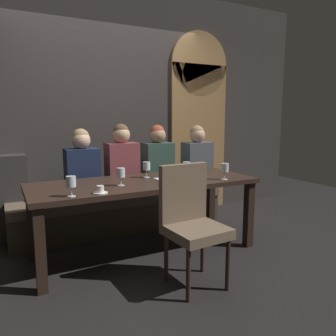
# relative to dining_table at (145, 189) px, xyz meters

# --- Properties ---
(ground) EXTENTS (9.00, 9.00, 0.00)m
(ground) POSITION_rel_dining_table_xyz_m (0.00, 0.00, -0.65)
(ground) COLOR black
(back_wall_tiled) EXTENTS (6.00, 0.12, 3.00)m
(back_wall_tiled) POSITION_rel_dining_table_xyz_m (0.00, 1.22, 0.85)
(back_wall_tiled) COLOR #383330
(back_wall_tiled) RESTS_ON ground
(arched_door) EXTENTS (0.90, 0.05, 2.55)m
(arched_door) POSITION_rel_dining_table_xyz_m (1.35, 1.15, 0.71)
(arched_door) COLOR olive
(arched_door) RESTS_ON ground
(dining_table) EXTENTS (2.20, 0.84, 0.74)m
(dining_table) POSITION_rel_dining_table_xyz_m (0.00, 0.00, 0.00)
(dining_table) COLOR black
(dining_table) RESTS_ON ground
(banquette_bench) EXTENTS (2.50, 0.44, 0.45)m
(banquette_bench) POSITION_rel_dining_table_xyz_m (0.00, 0.70, -0.42)
(banquette_bench) COLOR #40352A
(banquette_bench) RESTS_ON ground
(chair_near_side) EXTENTS (0.47, 0.47, 0.98)m
(chair_near_side) POSITION_rel_dining_table_xyz_m (0.09, -0.72, -0.09)
(chair_near_side) COLOR #302119
(chair_near_side) RESTS_ON ground
(diner_redhead) EXTENTS (0.36, 0.24, 0.79)m
(diner_redhead) POSITION_rel_dining_table_xyz_m (-0.46, 0.69, 0.17)
(diner_redhead) COLOR #192342
(diner_redhead) RESTS_ON banquette_bench
(diner_bearded) EXTENTS (0.36, 0.24, 0.84)m
(diner_bearded) POSITION_rel_dining_table_xyz_m (0.00, 0.67, 0.19)
(diner_bearded) COLOR brown
(diner_bearded) RESTS_ON banquette_bench
(diner_far_end) EXTENTS (0.36, 0.24, 0.82)m
(diner_far_end) POSITION_rel_dining_table_xyz_m (0.48, 0.72, 0.18)
(diner_far_end) COLOR #2D473D
(diner_far_end) RESTS_ON banquette_bench
(diner_near_end) EXTENTS (0.36, 0.24, 0.80)m
(diner_near_end) POSITION_rel_dining_table_xyz_m (1.04, 0.68, 0.18)
(diner_near_end) COLOR #4C515B
(diner_near_end) RESTS_ON banquette_bench
(wine_glass_near_right) EXTENTS (0.08, 0.08, 0.16)m
(wine_glass_near_right) POSITION_rel_dining_table_xyz_m (0.08, 0.15, 0.20)
(wine_glass_near_right) COLOR silver
(wine_glass_near_right) RESTS_ON dining_table
(wine_glass_center_front) EXTENTS (0.08, 0.08, 0.16)m
(wine_glass_center_front) POSITION_rel_dining_table_xyz_m (0.74, -0.31, 0.20)
(wine_glass_center_front) COLOR silver
(wine_glass_center_front) RESTS_ON dining_table
(wine_glass_center_back) EXTENTS (0.08, 0.08, 0.16)m
(wine_glass_center_back) POSITION_rel_dining_table_xyz_m (-0.77, -0.33, 0.20)
(wine_glass_center_back) COLOR silver
(wine_glass_center_back) RESTS_ON dining_table
(wine_glass_far_right) EXTENTS (0.08, 0.08, 0.16)m
(wine_glass_far_right) POSITION_rel_dining_table_xyz_m (0.45, -0.03, 0.20)
(wine_glass_far_right) COLOR silver
(wine_glass_far_right) RESTS_ON dining_table
(wine_glass_end_left) EXTENTS (0.08, 0.08, 0.16)m
(wine_glass_end_left) POSITION_rel_dining_table_xyz_m (-0.29, -0.11, 0.20)
(wine_glass_end_left) COLOR silver
(wine_glass_end_left) RESTS_ON dining_table
(espresso_cup) EXTENTS (0.12, 0.12, 0.06)m
(espresso_cup) POSITION_rel_dining_table_xyz_m (-0.54, -0.32, 0.11)
(espresso_cup) COLOR white
(espresso_cup) RESTS_ON dining_table
(dessert_plate) EXTENTS (0.19, 0.19, 0.05)m
(dessert_plate) POSITION_rel_dining_table_xyz_m (0.21, -0.05, 0.10)
(dessert_plate) COLOR white
(dessert_plate) RESTS_ON dining_table
(fork_on_table) EXTENTS (0.04, 0.17, 0.01)m
(fork_on_table) POSITION_rel_dining_table_xyz_m (0.34, -0.05, 0.09)
(fork_on_table) COLOR silver
(fork_on_table) RESTS_ON dining_table
(folded_napkin) EXTENTS (0.12, 0.11, 0.01)m
(folded_napkin) POSITION_rel_dining_table_xyz_m (0.32, 0.12, 0.09)
(folded_napkin) COLOR silver
(folded_napkin) RESTS_ON dining_table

